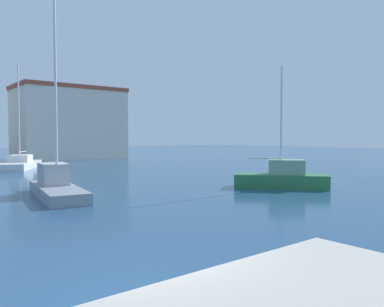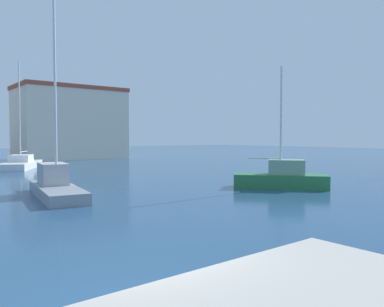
# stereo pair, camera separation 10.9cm
# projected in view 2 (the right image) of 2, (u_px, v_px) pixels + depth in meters

# --- Properties ---
(water) EXTENTS (160.00, 160.00, 0.00)m
(water) POSITION_uv_depth(u_px,v_px,m) (171.00, 172.00, 31.20)
(water) COLOR navy
(water) RESTS_ON ground
(sailboat_grey_behind_lamppost) EXTENTS (2.70, 6.71, 10.37)m
(sailboat_grey_behind_lamppost) POSITION_uv_depth(u_px,v_px,m) (55.00, 184.00, 18.70)
(sailboat_grey_behind_lamppost) COLOR gray
(sailboat_grey_behind_lamppost) RESTS_ON water
(sailboat_white_inner_mooring) EXTENTS (5.45, 7.31, 9.67)m
(sailboat_white_inner_mooring) POSITION_uv_depth(u_px,v_px,m) (21.00, 163.00, 35.23)
(sailboat_white_inner_mooring) COLOR white
(sailboat_white_inner_mooring) RESTS_ON water
(sailboat_green_far_right) EXTENTS (4.60, 4.99, 6.83)m
(sailboat_green_far_right) POSITION_uv_depth(u_px,v_px,m) (282.00, 177.00, 21.62)
(sailboat_green_far_right) COLOR #28703D
(sailboat_green_far_right) RESTS_ON water
(harbor_office) EXTENTS (13.35, 8.29, 9.41)m
(harbor_office) POSITION_uv_depth(u_px,v_px,m) (70.00, 123.00, 50.80)
(harbor_office) COLOR beige
(harbor_office) RESTS_ON ground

